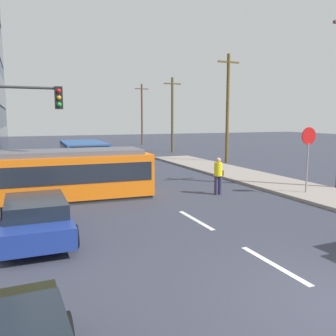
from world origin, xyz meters
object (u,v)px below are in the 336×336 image
(streetcar_tram, at_px, (66,174))
(utility_pole_far, at_px, (172,114))
(pedestrian_crossing, at_px, (218,174))
(utility_pole_mid, at_px, (228,107))
(traffic_light_mast, at_px, (18,120))
(city_bus, at_px, (84,155))
(parked_sedan_mid, at_px, (36,217))
(utility_pole_distant, at_px, (142,113))
(stop_sign, at_px, (308,146))

(streetcar_tram, bearing_deg, utility_pole_far, 54.77)
(pedestrian_crossing, xyz_separation_m, utility_pole_mid, (6.58, 9.88, 3.33))
(pedestrian_crossing, height_order, utility_pole_mid, utility_pole_mid)
(streetcar_tram, relative_size, traffic_light_mast, 1.52)
(city_bus, bearing_deg, streetcar_tram, -104.88)
(city_bus, relative_size, parked_sedan_mid, 1.31)
(pedestrian_crossing, xyz_separation_m, utility_pole_distant, (6.77, 30.87, 3.13))
(streetcar_tram, distance_m, traffic_light_mast, 3.05)
(streetcar_tram, xyz_separation_m, utility_pole_far, (12.55, 17.77, 2.81))
(streetcar_tram, distance_m, pedestrian_crossing, 6.63)
(streetcar_tram, height_order, city_bus, streetcar_tram)
(parked_sedan_mid, relative_size, utility_pole_distant, 0.53)
(pedestrian_crossing, bearing_deg, city_bus, 115.45)
(streetcar_tram, height_order, utility_pole_distant, utility_pole_distant)
(streetcar_tram, bearing_deg, stop_sign, -18.54)
(utility_pole_far, bearing_deg, utility_pole_mid, -87.34)
(streetcar_tram, xyz_separation_m, city_bus, (2.01, 7.57, 0.02))
(parked_sedan_mid, distance_m, utility_pole_mid, 19.79)
(city_bus, height_order, utility_pole_mid, utility_pole_mid)
(utility_pole_distant, bearing_deg, utility_pole_far, -93.14)
(stop_sign, height_order, traffic_light_mast, traffic_light_mast)
(traffic_light_mast, xyz_separation_m, utility_pole_mid, (14.73, 9.32, 0.95))
(pedestrian_crossing, relative_size, utility_pole_far, 0.23)
(utility_pole_far, xyz_separation_m, utility_pole_distant, (0.63, 11.42, 0.19))
(pedestrian_crossing, distance_m, parked_sedan_mid, 8.45)
(traffic_light_mast, bearing_deg, utility_pole_mid, 32.31)
(city_bus, distance_m, parked_sedan_mid, 12.90)
(pedestrian_crossing, bearing_deg, traffic_light_mast, 176.08)
(parked_sedan_mid, height_order, utility_pole_distant, utility_pole_distant)
(traffic_light_mast, bearing_deg, stop_sign, -10.76)
(city_bus, xyz_separation_m, parked_sedan_mid, (-3.42, -12.43, -0.47))
(pedestrian_crossing, relative_size, stop_sign, 0.58)
(city_bus, bearing_deg, pedestrian_crossing, -64.55)
(pedestrian_crossing, distance_m, stop_sign, 4.09)
(pedestrian_crossing, relative_size, utility_pole_mid, 0.20)
(traffic_light_mast, xyz_separation_m, utility_pole_far, (14.29, 18.88, 0.57))
(streetcar_tram, xyz_separation_m, stop_sign, (9.93, -3.33, 1.11))
(pedestrian_crossing, relative_size, parked_sedan_mid, 0.40)
(parked_sedan_mid, bearing_deg, utility_pole_distant, 66.82)
(city_bus, relative_size, utility_pole_mid, 0.67)
(streetcar_tram, height_order, pedestrian_crossing, streetcar_tram)
(stop_sign, distance_m, traffic_light_mast, 11.94)
(parked_sedan_mid, bearing_deg, streetcar_tram, 73.85)
(city_bus, bearing_deg, utility_pole_mid, 3.31)
(parked_sedan_mid, relative_size, utility_pole_mid, 0.51)
(stop_sign, bearing_deg, city_bus, 126.00)
(city_bus, distance_m, utility_pole_mid, 11.45)
(utility_pole_distant, bearing_deg, streetcar_tram, -114.29)
(parked_sedan_mid, bearing_deg, utility_pole_far, 58.34)
(stop_sign, relative_size, utility_pole_distant, 0.37)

